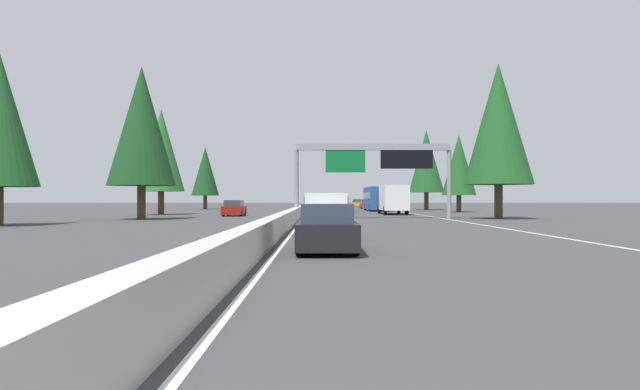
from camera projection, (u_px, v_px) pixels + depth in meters
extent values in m
plane|color=#38383A|center=(305.00, 214.00, 62.66)|extent=(320.00, 320.00, 0.00)
cube|color=#ADAAA3|center=(306.00, 207.00, 82.66)|extent=(180.00, 0.56, 0.90)
cube|color=silver|center=(401.00, 212.00, 72.67)|extent=(160.00, 0.16, 0.01)
cube|color=silver|center=(309.00, 212.00, 72.66)|extent=(160.00, 0.16, 0.01)
cylinder|color=gray|center=(296.00, 184.00, 48.04)|extent=(0.36, 0.36, 5.52)
cylinder|color=gray|center=(449.00, 184.00, 48.05)|extent=(0.36, 0.36, 5.52)
cube|color=gray|center=(373.00, 147.00, 48.06)|extent=(0.50, 12.32, 0.50)
cube|color=#0C602D|center=(345.00, 161.00, 47.90)|extent=(0.12, 3.20, 1.90)
cube|color=black|center=(407.00, 159.00, 47.91)|extent=(0.16, 4.20, 1.50)
cube|color=black|center=(327.00, 234.00, 18.28)|extent=(4.40, 1.80, 0.76)
cube|color=#2D3847|center=(327.00, 213.00, 18.07)|extent=(2.46, 1.51, 0.56)
cylinder|color=black|center=(302.00, 238.00, 19.69)|extent=(0.64, 0.22, 0.64)
cylinder|color=black|center=(350.00, 238.00, 19.69)|extent=(0.64, 0.22, 0.64)
cylinder|color=black|center=(300.00, 245.00, 16.87)|extent=(0.64, 0.22, 0.64)
cylinder|color=black|center=(355.00, 245.00, 16.87)|extent=(0.64, 0.22, 0.64)
cube|color=silver|center=(326.00, 222.00, 25.63)|extent=(5.60, 2.00, 0.70)
cube|color=silver|center=(326.00, 203.00, 26.64)|extent=(2.24, 1.84, 0.90)
cube|color=#2D3847|center=(326.00, 201.00, 26.64)|extent=(2.02, 1.92, 0.41)
cylinder|color=black|center=(307.00, 225.00, 27.47)|extent=(0.80, 0.28, 0.80)
cylinder|color=black|center=(344.00, 225.00, 27.48)|extent=(0.80, 0.28, 0.80)
cylinder|color=black|center=(305.00, 229.00, 23.78)|extent=(0.80, 0.28, 0.80)
cylinder|color=black|center=(348.00, 229.00, 23.78)|extent=(0.80, 0.28, 0.80)
cube|color=white|center=(394.00, 198.00, 60.19)|extent=(6.12, 2.40, 2.50)
cube|color=black|center=(389.00, 201.00, 64.44)|extent=(2.38, 2.30, 1.90)
cylinder|color=black|center=(379.00, 209.00, 64.26)|extent=(0.90, 0.28, 0.90)
cylinder|color=black|center=(399.00, 209.00, 64.26)|extent=(0.90, 0.28, 0.90)
cylinder|color=black|center=(385.00, 210.00, 58.48)|extent=(0.90, 0.28, 0.90)
cylinder|color=black|center=(407.00, 210.00, 58.48)|extent=(0.90, 0.28, 0.90)
cube|color=red|center=(366.00, 205.00, 95.77)|extent=(4.40, 1.80, 0.76)
cube|color=#2D3847|center=(366.00, 201.00, 95.56)|extent=(2.46, 1.51, 0.56)
cylinder|color=black|center=(360.00, 206.00, 97.18)|extent=(0.64, 0.22, 0.64)
cylinder|color=black|center=(370.00, 206.00, 97.18)|extent=(0.64, 0.22, 0.64)
cylinder|color=black|center=(362.00, 207.00, 94.36)|extent=(0.64, 0.22, 0.64)
cylinder|color=black|center=(372.00, 207.00, 94.37)|extent=(0.64, 0.22, 0.64)
cube|color=black|center=(322.00, 205.00, 63.76)|extent=(5.00, 1.95, 1.44)
cube|color=#2D3847|center=(323.00, 202.00, 61.46)|extent=(0.08, 1.48, 0.56)
cylinder|color=black|center=(315.00, 210.00, 65.45)|extent=(0.70, 0.24, 0.70)
cylinder|color=black|center=(330.00, 210.00, 65.46)|extent=(0.70, 0.24, 0.70)
cylinder|color=black|center=(314.00, 211.00, 62.05)|extent=(0.70, 0.24, 0.70)
cylinder|color=black|center=(331.00, 211.00, 62.06)|extent=(0.70, 0.24, 0.70)
cube|color=#1E4793|center=(376.00, 198.00, 78.61)|extent=(11.50, 2.50, 2.90)
cube|color=#2D3847|center=(376.00, 195.00, 78.61)|extent=(11.04, 2.55, 0.84)
cylinder|color=black|center=(365.00, 207.00, 82.62)|extent=(1.00, 0.30, 1.00)
cylinder|color=black|center=(381.00, 207.00, 82.63)|extent=(1.00, 0.30, 1.00)
cylinder|color=black|center=(370.00, 207.00, 74.57)|extent=(1.00, 0.30, 1.00)
cylinder|color=black|center=(388.00, 207.00, 74.58)|extent=(1.00, 0.30, 1.00)
cube|color=silver|center=(320.00, 204.00, 111.15)|extent=(4.40, 1.80, 0.76)
cube|color=#2D3847|center=(320.00, 201.00, 110.93)|extent=(2.46, 1.51, 0.56)
cylinder|color=black|center=(316.00, 205.00, 112.55)|extent=(0.64, 0.22, 0.64)
cylinder|color=black|center=(324.00, 205.00, 112.56)|extent=(0.64, 0.22, 0.64)
cylinder|color=black|center=(316.00, 205.00, 109.74)|extent=(0.64, 0.22, 0.64)
cylinder|color=black|center=(324.00, 205.00, 109.74)|extent=(0.64, 0.22, 0.64)
cube|color=#AD931E|center=(357.00, 204.00, 116.06)|extent=(4.40, 1.80, 0.76)
cube|color=#2D3847|center=(357.00, 201.00, 115.85)|extent=(2.46, 1.51, 0.56)
cylinder|color=black|center=(352.00, 205.00, 117.47)|extent=(0.64, 0.22, 0.64)
cylinder|color=black|center=(360.00, 205.00, 117.47)|extent=(0.64, 0.22, 0.64)
cylinder|color=black|center=(353.00, 205.00, 114.65)|extent=(0.64, 0.22, 0.64)
cylinder|color=black|center=(361.00, 205.00, 114.65)|extent=(0.64, 0.22, 0.64)
cube|color=maroon|center=(234.00, 210.00, 55.42)|extent=(4.40, 1.80, 0.76)
cube|color=#2D3847|center=(234.00, 203.00, 55.20)|extent=(2.46, 1.51, 0.56)
cylinder|color=black|center=(228.00, 212.00, 56.83)|extent=(0.64, 0.22, 0.64)
cylinder|color=black|center=(245.00, 212.00, 56.83)|extent=(0.64, 0.22, 0.64)
cylinder|color=black|center=(223.00, 213.00, 54.01)|extent=(0.64, 0.22, 0.64)
cylinder|color=black|center=(241.00, 213.00, 54.01)|extent=(0.64, 0.22, 0.64)
cylinder|color=#4C3823|center=(499.00, 202.00, 47.68)|extent=(0.66, 0.66, 2.75)
cone|color=#194C1E|center=(498.00, 124.00, 47.71)|extent=(5.50, 5.50, 9.75)
cylinder|color=#4C3823|center=(459.00, 204.00, 70.60)|extent=(0.58, 0.58, 2.02)
cone|color=#194C1E|center=(459.00, 165.00, 70.63)|extent=(4.04, 4.04, 7.17)
cylinder|color=#4C3823|center=(426.00, 201.00, 84.86)|extent=(0.63, 0.63, 2.50)
cone|color=#194C1E|center=(426.00, 161.00, 84.89)|extent=(4.99, 4.99, 8.85)
cylinder|color=#4C3823|center=(141.00, 202.00, 46.42)|extent=(0.65, 0.65, 2.63)
cone|color=#143D19|center=(142.00, 126.00, 46.46)|extent=(5.27, 5.27, 9.34)
cylinder|color=#4C3823|center=(161.00, 203.00, 60.13)|extent=(0.62, 0.62, 2.35)
cone|color=#236028|center=(161.00, 150.00, 60.16)|extent=(4.70, 4.70, 8.32)
cylinder|color=#4C3823|center=(205.00, 202.00, 90.41)|extent=(0.59, 0.59, 2.07)
cone|color=#143D19|center=(205.00, 171.00, 90.44)|extent=(4.15, 4.15, 7.35)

